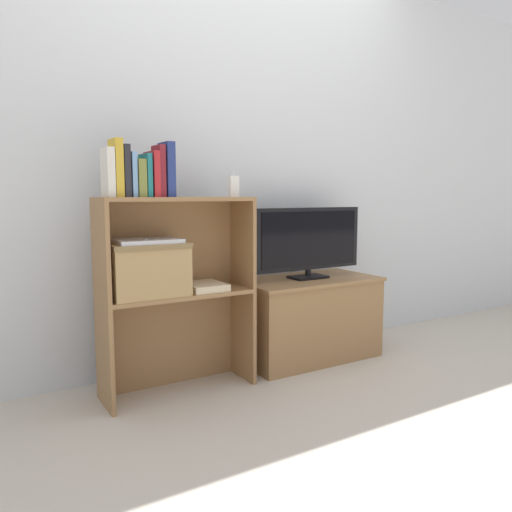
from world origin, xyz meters
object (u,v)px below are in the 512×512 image
object	(u,v)px
book_skyblue	(131,175)
laptop	(147,241)
book_mustard	(116,168)
baby_monitor	(233,186)
magazine_stack	(204,286)
book_olive	(138,178)
book_maroon	(159,171)
book_teal	(145,176)
book_ivory	(108,173)
book_crimson	(152,174)
book_charcoal	(124,171)
tv	(309,240)
book_navy	(167,170)
storage_basket_left	(147,268)
tv_stand	(307,318)

from	to	relation	value
book_skyblue	laptop	xyz separation A→B (m)	(0.07, 0.02, -0.31)
book_mustard	baby_monitor	bearing A→B (deg)	2.91
book_mustard	magazine_stack	bearing A→B (deg)	2.56
book_olive	book_maroon	distance (m)	0.10
book_teal	book_ivory	bearing A→B (deg)	180.00
book_mustard	magazine_stack	size ratio (longest dim) A/B	1.16
book_crimson	magazine_stack	distance (m)	0.62
book_charcoal	book_crimson	size ratio (longest dim) A/B	1.11
tv	laptop	xyz separation A→B (m)	(-1.03, -0.10, 0.05)
book_mustard	book_charcoal	world-z (taller)	book_mustard
book_mustard	book_olive	bearing A→B (deg)	0.00
book_mustard	book_maroon	size ratio (longest dim) A/B	1.08
tv	book_maroon	distance (m)	1.05
book_crimson	baby_monitor	world-z (taller)	book_crimson
book_olive	book_teal	xyz separation A→B (m)	(0.03, -0.00, 0.01)
tv	baby_monitor	distance (m)	0.64
book_charcoal	book_navy	xyz separation A→B (m)	(0.20, 0.00, 0.01)
storage_basket_left	baby_monitor	bearing A→B (deg)	1.80
tv	book_ivory	xyz separation A→B (m)	(-1.21, -0.11, 0.37)
book_ivory	book_charcoal	distance (m)	0.07
book_skyblue	book_maroon	size ratio (longest dim) A/B	0.84
book_ivory	book_olive	size ratio (longest dim) A/B	1.27
tv	book_ivory	distance (m)	1.27
tv_stand	book_charcoal	size ratio (longest dim) A/B	3.67
book_ivory	book_crimson	xyz separation A→B (m)	(0.20, 0.00, -0.00)
book_charcoal	book_skyblue	world-z (taller)	book_charcoal
tv	book_olive	world-z (taller)	book_olive
tv	book_navy	distance (m)	1.01
book_mustard	storage_basket_left	xyz separation A→B (m)	(0.14, 0.02, -0.46)
baby_monitor	storage_basket_left	bearing A→B (deg)	-178.20
book_olive	baby_monitor	bearing A→B (deg)	3.48
book_teal	magazine_stack	world-z (taller)	book_teal
tv_stand	tv	size ratio (longest dim) A/B	1.15
book_teal	book_crimson	distance (m)	0.03
book_crimson	book_teal	bearing A→B (deg)	-180.00
storage_basket_left	book_ivory	bearing A→B (deg)	-174.72
book_maroon	tv_stand	bearing A→B (deg)	6.83
tv	book_maroon	xyz separation A→B (m)	(-0.97, -0.11, 0.38)
tv_stand	book_ivory	bearing A→B (deg)	-174.50
book_olive	book_maroon	xyz separation A→B (m)	(0.10, 0.00, 0.03)
tv	book_crimson	bearing A→B (deg)	-173.48
book_maroon	storage_basket_left	world-z (taller)	book_maroon
book_olive	book_teal	bearing A→B (deg)	-0.00
book_mustard	book_crimson	bearing A→B (deg)	0.00
book_teal	laptop	size ratio (longest dim) A/B	0.65
laptop	book_navy	bearing A→B (deg)	-9.10
tv_stand	book_mustard	size ratio (longest dim) A/B	3.32
book_olive	laptop	distance (m)	0.29
book_teal	book_maroon	world-z (taller)	book_maroon
book_teal	book_maroon	size ratio (longest dim) A/B	0.82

